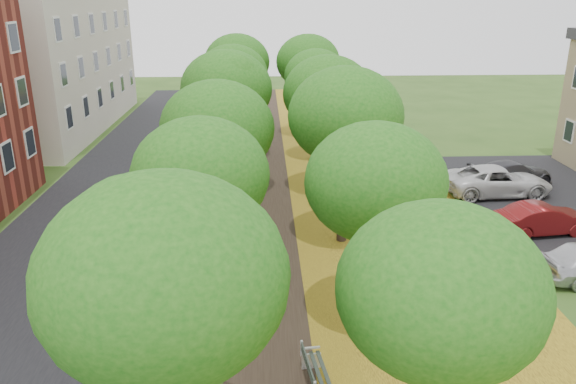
{
  "coord_description": "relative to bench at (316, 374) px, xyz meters",
  "views": [
    {
      "loc": [
        -0.47,
        -8.6,
        9.39
      ],
      "look_at": [
        0.39,
        10.87,
        2.5
      ],
      "focal_mm": 35.0,
      "sensor_mm": 36.0,
      "label": 1
    }
  ],
  "objects": [
    {
      "name": "street_asphalt",
      "position": [
        -8.24,
        11.98,
        -0.44
      ],
      "size": [
        8.0,
        70.0,
        0.01
      ],
      "primitive_type": "cube",
      "color": "black",
      "rests_on": "ground"
    },
    {
      "name": "footpath",
      "position": [
        -0.74,
        11.98,
        -0.44
      ],
      "size": [
        3.2,
        70.0,
        0.01
      ],
      "primitive_type": "cube",
      "color": "black",
      "rests_on": "ground"
    },
    {
      "name": "leaf_verge",
      "position": [
        4.26,
        11.98,
        -0.44
      ],
      "size": [
        7.5,
        70.0,
        0.01
      ],
      "primitive_type": "cube",
      "color": "gold",
      "rests_on": "ground"
    },
    {
      "name": "parking_lot",
      "position": [
        12.76,
        12.98,
        -0.44
      ],
      "size": [
        9.0,
        16.0,
        0.01
      ],
      "primitive_type": "cube",
      "color": "black",
      "rests_on": "ground"
    },
    {
      "name": "tree_row_west",
      "position": [
        -2.94,
        11.98,
        4.25
      ],
      "size": [
        4.06,
        34.06,
        6.45
      ],
      "color": "black",
      "rests_on": "ground"
    },
    {
      "name": "tree_row_east",
      "position": [
        1.86,
        11.98,
        4.25
      ],
      "size": [
        4.06,
        34.06,
        6.45
      ],
      "color": "black",
      "rests_on": "ground"
    },
    {
      "name": "building_cream",
      "position": [
        -17.74,
        29.98,
        4.76
      ],
      "size": [
        10.3,
        20.3,
        10.4
      ],
      "color": "beige",
      "rests_on": "ground"
    },
    {
      "name": "bench",
      "position": [
        0.0,
        0.0,
        0.0
      ],
      "size": [
        0.74,
        1.87,
        0.86
      ],
      "rotation": [
        0.0,
        0.0,
        1.69
      ],
      "color": "#28332A",
      "rests_on": "ground"
    },
    {
      "name": "car_red",
      "position": [
        10.26,
        9.3,
        0.19
      ],
      "size": [
        4.01,
        1.86,
        1.27
      ],
      "primitive_type": "imported",
      "rotation": [
        0.0,
        0.0,
        1.71
      ],
      "color": "maroon",
      "rests_on": "ground"
    },
    {
      "name": "car_grey",
      "position": [
        11.5,
        15.36,
        0.21
      ],
      "size": [
        4.88,
        3.17,
        1.31
      ],
      "primitive_type": "imported",
      "rotation": [
        0.0,
        0.0,
        1.89
      ],
      "color": "#36363B",
      "rests_on": "ground"
    },
    {
      "name": "car_white",
      "position": [
        10.26,
        14.1,
        0.27
      ],
      "size": [
        5.31,
        2.68,
        1.44
      ],
      "primitive_type": "imported",
      "rotation": [
        0.0,
        0.0,
        1.63
      ],
      "color": "silver",
      "rests_on": "ground"
    }
  ]
}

